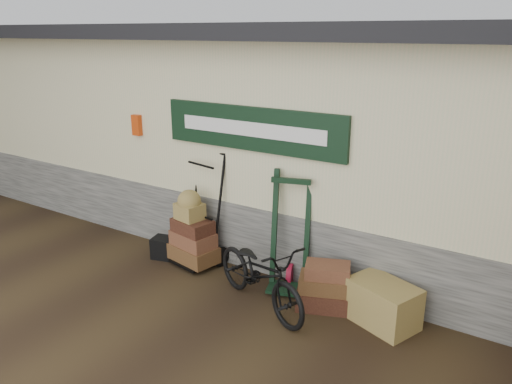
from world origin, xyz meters
TOP-DOWN VIEW (x-y plane):
  - ground at (0.00, 0.00)m, footprint 80.00×80.00m
  - station_building at (-0.01, 2.74)m, footprint 14.40×4.10m
  - porter_trolley at (-1.03, 0.85)m, footprint 0.90×0.74m
  - green_barrow at (0.34, 0.85)m, footprint 0.65×0.60m
  - suitcase_stack at (0.93, 0.64)m, footprint 0.74×0.61m
  - wicker_hamper at (1.62, 0.68)m, footprint 0.86×0.71m
  - black_trunk at (-1.59, 0.62)m, footprint 0.36×0.33m
  - bicycle at (0.30, 0.24)m, footprint 1.17×1.74m

SIDE VIEW (x-z plane):
  - ground at x=0.00m, z-range 0.00..0.00m
  - black_trunk at x=-1.59m, z-range 0.00..0.30m
  - wicker_hamper at x=1.62m, z-range 0.00..0.48m
  - suitcase_stack at x=0.93m, z-range 0.00..0.56m
  - bicycle at x=0.30m, z-range 0.00..0.96m
  - green_barrow at x=0.34m, z-range 0.00..1.50m
  - porter_trolley at x=-1.03m, z-range 0.00..1.61m
  - station_building at x=-0.01m, z-range 0.01..3.21m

